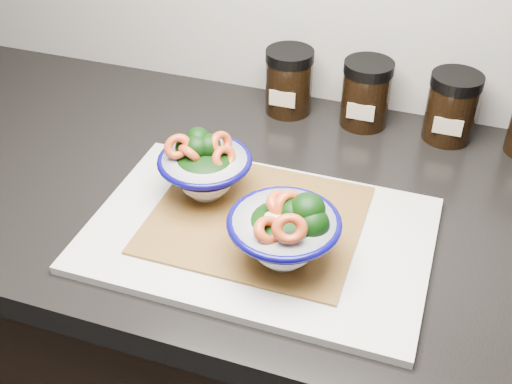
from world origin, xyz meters
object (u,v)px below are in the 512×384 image
(cutting_board, at_px, (259,234))
(spice_jar_c, at_px, (452,107))
(spice_jar_b, at_px, (366,93))
(bowl_left, at_px, (204,167))
(bowl_right, at_px, (286,232))
(spice_jar_a, at_px, (289,81))

(cutting_board, distance_m, spice_jar_c, 0.40)
(cutting_board, xyz_separation_m, spice_jar_c, (0.21, 0.34, 0.05))
(spice_jar_c, bearing_deg, spice_jar_b, 180.00)
(spice_jar_c, bearing_deg, bowl_left, -137.26)
(bowl_right, distance_m, spice_jar_c, 0.41)
(bowl_left, height_order, bowl_right, same)
(cutting_board, xyz_separation_m, bowl_right, (0.05, -0.04, 0.05))
(spice_jar_a, xyz_separation_m, spice_jar_b, (0.13, 0.00, 0.00))
(bowl_left, height_order, spice_jar_a, bowl_left)
(spice_jar_c, bearing_deg, spice_jar_a, 180.00)
(spice_jar_a, relative_size, spice_jar_c, 1.00)
(bowl_right, distance_m, spice_jar_b, 0.38)
(cutting_board, relative_size, bowl_left, 3.42)
(spice_jar_a, relative_size, spice_jar_b, 1.00)
(bowl_right, distance_m, spice_jar_a, 0.40)
(spice_jar_c, bearing_deg, cutting_board, -122.09)
(cutting_board, distance_m, bowl_right, 0.09)
(cutting_board, height_order, bowl_left, bowl_left)
(cutting_board, xyz_separation_m, bowl_left, (-0.10, 0.05, 0.05))
(bowl_left, distance_m, spice_jar_c, 0.42)
(bowl_left, bearing_deg, spice_jar_c, 42.74)
(bowl_right, height_order, spice_jar_c, bowl_right)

